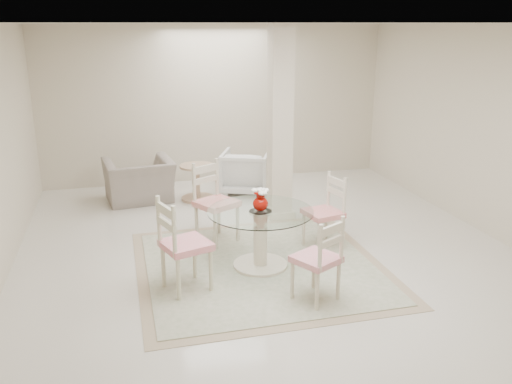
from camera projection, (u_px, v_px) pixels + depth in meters
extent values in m
plane|color=silver|center=(270.00, 255.00, 6.60)|extent=(7.00, 7.00, 0.00)
cube|color=beige|center=(216.00, 104.00, 9.43)|extent=(6.00, 0.02, 2.70)
cube|color=beige|center=(447.00, 281.00, 2.96)|extent=(6.00, 0.02, 2.70)
cube|color=beige|center=(497.00, 134.00, 6.91)|extent=(0.02, 7.00, 2.70)
cube|color=white|center=(272.00, 23.00, 5.79)|extent=(6.00, 7.00, 0.02)
cube|color=beige|center=(280.00, 125.00, 7.52)|extent=(0.30, 0.30, 2.70)
cube|color=tan|center=(260.00, 267.00, 6.27)|extent=(2.80, 2.80, 0.01)
cube|color=beige|center=(260.00, 266.00, 6.27)|extent=(2.56, 2.56, 0.01)
cylinder|color=#F4E2C9|center=(260.00, 265.00, 6.26)|extent=(0.63, 0.63, 0.05)
cylinder|color=#F4E2C9|center=(260.00, 238.00, 6.16)|extent=(0.16, 0.16, 0.64)
cylinder|color=#F4E2C9|center=(260.00, 213.00, 6.07)|extent=(0.26, 0.26, 0.03)
cylinder|color=white|center=(260.00, 211.00, 6.07)|extent=(1.20, 1.20, 0.01)
ellipsoid|color=#A00C04|center=(260.00, 204.00, 6.04)|extent=(0.17, 0.17, 0.16)
cylinder|color=#A00C04|center=(260.00, 195.00, 6.01)|extent=(0.09, 0.09, 0.05)
cylinder|color=#A00C04|center=(260.00, 192.00, 6.00)|extent=(0.15, 0.15, 0.02)
ellipsoid|color=white|center=(260.00, 190.00, 5.99)|extent=(0.10, 0.10, 0.04)
ellipsoid|color=white|center=(265.00, 191.00, 6.03)|extent=(0.10, 0.10, 0.04)
ellipsoid|color=white|center=(256.00, 191.00, 6.01)|extent=(0.10, 0.10, 0.04)
ellipsoid|color=white|center=(263.00, 193.00, 5.95)|extent=(0.10, 0.10, 0.04)
cylinder|color=beige|center=(304.00, 230.00, 6.80)|extent=(0.04, 0.04, 0.43)
cylinder|color=beige|center=(318.00, 239.00, 6.51)|extent=(0.04, 0.04, 0.43)
cylinder|color=beige|center=(326.00, 226.00, 6.95)|extent=(0.04, 0.04, 0.43)
cylinder|color=beige|center=(341.00, 234.00, 6.66)|extent=(0.04, 0.04, 0.43)
cube|color=red|center=(323.00, 213.00, 6.66)|extent=(0.49, 0.49, 0.07)
cube|color=beige|center=(337.00, 187.00, 6.64)|extent=(0.12, 0.37, 0.51)
cylinder|color=beige|center=(215.00, 232.00, 6.69)|extent=(0.05, 0.05, 0.48)
cylinder|color=beige|center=(238.00, 224.00, 6.93)|extent=(0.05, 0.05, 0.48)
cylinder|color=beige|center=(197.00, 224.00, 6.94)|extent=(0.05, 0.05, 0.48)
cylinder|color=beige|center=(219.00, 217.00, 7.19)|extent=(0.05, 0.05, 0.48)
cube|color=red|center=(217.00, 204.00, 6.86)|extent=(0.62, 0.62, 0.07)
cube|color=beige|center=(206.00, 174.00, 6.90)|extent=(0.38, 0.24, 0.56)
cylinder|color=beige|center=(211.00, 271.00, 5.62)|extent=(0.05, 0.05, 0.47)
cylinder|color=beige|center=(195.00, 259.00, 5.92)|extent=(0.05, 0.05, 0.47)
cylinder|color=beige|center=(179.00, 280.00, 5.43)|extent=(0.05, 0.05, 0.47)
cylinder|color=beige|center=(163.00, 267.00, 5.72)|extent=(0.05, 0.05, 0.47)
cube|color=red|center=(186.00, 245.00, 5.59)|extent=(0.57, 0.57, 0.07)
cube|color=beige|center=(166.00, 217.00, 5.38)|extent=(0.18, 0.40, 0.55)
cylinder|color=beige|center=(314.00, 271.00, 5.69)|extent=(0.04, 0.04, 0.42)
cylinder|color=beige|center=(292.00, 281.00, 5.47)|extent=(0.04, 0.04, 0.42)
cylinder|color=beige|center=(338.00, 281.00, 5.46)|extent=(0.04, 0.04, 0.42)
cylinder|color=beige|center=(317.00, 292.00, 5.25)|extent=(0.04, 0.04, 0.42)
cube|color=#B21325|center=(316.00, 259.00, 5.39)|extent=(0.55, 0.55, 0.06)
cube|color=beige|center=(332.00, 236.00, 5.18)|extent=(0.34, 0.21, 0.49)
imported|color=gray|center=(139.00, 181.00, 8.51)|extent=(1.14, 1.02, 0.67)
imported|color=white|center=(246.00, 172.00, 8.93)|extent=(1.00, 1.01, 0.71)
cylinder|color=tan|center=(198.00, 198.00, 8.66)|extent=(0.53, 0.53, 0.04)
cylinder|color=tan|center=(198.00, 182.00, 8.59)|extent=(0.08, 0.08, 0.50)
cylinder|color=tan|center=(197.00, 166.00, 8.51)|extent=(0.55, 0.55, 0.03)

